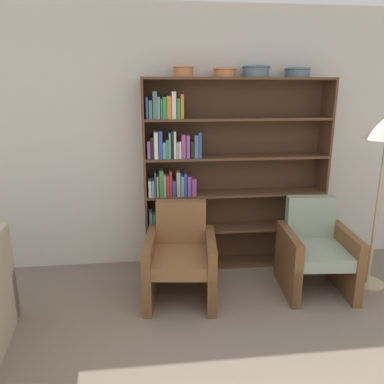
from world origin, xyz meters
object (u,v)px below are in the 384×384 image
Objects in this scene: bowl_sage at (256,71)px; armchair_cushioned at (315,251)px; bookshelf at (216,179)px; bowl_stoneware at (225,72)px; bowl_slate at (297,72)px; armchair_leather at (181,258)px; bowl_terracotta at (184,71)px.

armchair_cushioned is at bearing -51.59° from bowl_sage.
bookshelf is 1.09m from bowl_stoneware.
bowl_slate is 2.20m from armchair_leather.
armchair_leather is at bearing -142.79° from bowl_sage.
bowl_terracotta is at bearing -180.00° from bowl_sage.
bowl_sage reaches higher than armchair_cushioned.
bowl_slate is 0.30× the size of armchair_cushioned.
bowl_terracotta is at bearing 180.00° from bowl_slate.
armchair_leather is at bearing -124.76° from bookshelf.
bowl_slate is (0.75, 0.00, 0.00)m from bowl_stoneware.
bowl_stoneware is at bearing 180.00° from bowl_slate.
bowl_sage reaches higher than bowl_terracotta.
bowl_terracotta is 0.79× the size of bowl_slate.
armchair_cushioned is at bearing -173.45° from armchair_leather.
bookshelf is 7.07× the size of bowl_sage.
bowl_slate is at bearing -1.03° from bookshelf.
bowl_slate is at bearing -79.28° from armchair_cushioned.
bowl_sage is 1.99m from armchair_leather.
armchair_cushioned is (1.23, -0.63, -1.70)m from bowl_terracotta.
bowl_sage is at bearing 0.00° from bowl_terracotta.
bowl_stoneware is at bearing 0.00° from bowl_terracotta.
bowl_sage is at bearing 0.00° from bowl_stoneware.
bookshelf is 1.17m from bowl_sage.
bowl_stoneware is (0.06, -0.01, 1.09)m from bookshelf.
bookshelf reaches higher than armchair_cushioned.
armchair_cushioned is at bearing -36.18° from bookshelf.
bowl_slate reaches higher than armchair_leather.
bowl_terracotta is 1.81m from armchair_leather.
bookshelf is 1.15m from bowl_terracotta.
bowl_stoneware is at bearing -32.60° from armchair_cushioned.
bowl_terracotta reaches higher than bowl_slate.
bookshelf is 0.99m from armchair_leather.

